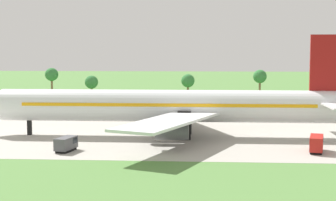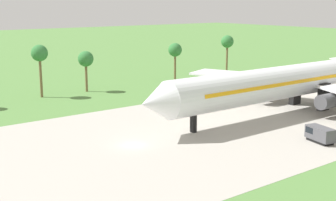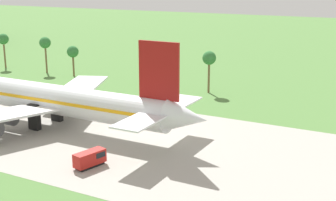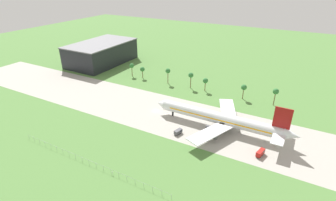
% 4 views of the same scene
% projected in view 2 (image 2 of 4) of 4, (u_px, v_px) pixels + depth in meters
% --- Properties ---
extents(ground_plane, '(600.00, 600.00, 0.00)m').
position_uv_depth(ground_plane, '(132.00, 145.00, 67.82)').
color(ground_plane, '#517F3D').
extents(taxiway_strip, '(320.00, 44.00, 0.02)m').
position_uv_depth(taxiway_strip, '(132.00, 145.00, 67.82)').
color(taxiway_strip, '#A8A399').
rests_on(taxiway_strip, ground_plane).
extents(jet_airliner, '(76.06, 53.91, 19.12)m').
position_uv_depth(jet_airliner, '(305.00, 79.00, 90.35)').
color(jet_airliner, white).
rests_on(jet_airliner, ground_plane).
extents(fuel_truck, '(2.99, 4.89, 2.34)m').
position_uv_depth(fuel_truck, '(319.00, 134.00, 69.13)').
color(fuel_truck, black).
rests_on(fuel_truck, ground_plane).
extents(palm_tree_row, '(110.70, 3.60, 11.52)m').
position_uv_depth(palm_tree_row, '(37.00, 59.00, 100.09)').
color(palm_tree_row, brown).
rests_on(palm_tree_row, ground_plane).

